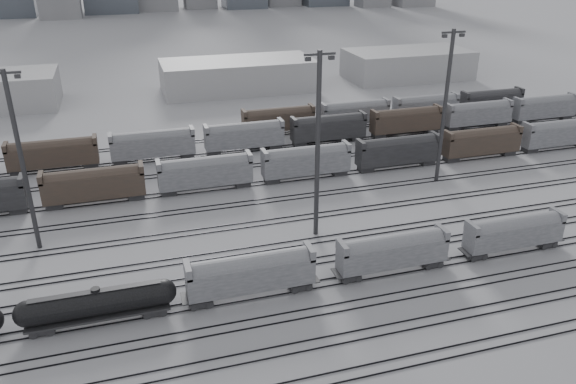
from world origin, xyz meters
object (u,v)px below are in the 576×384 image
object	(u,v)px
hopper_car_c	(514,231)
light_mast_c	(318,143)
tank_car_b	(98,304)
hopper_car_b	(393,250)
hopper_car_a	(251,272)

from	to	relation	value
hopper_car_c	light_mast_c	distance (m)	27.60
light_mast_c	tank_car_b	bearing A→B (deg)	-157.25
tank_car_b	hopper_car_c	size ratio (longest dim) A/B	1.22
hopper_car_b	light_mast_c	distance (m)	16.63
hopper_car_a	hopper_car_b	bearing A→B (deg)	0.00
hopper_car_a	hopper_car_c	distance (m)	34.61
hopper_car_c	tank_car_b	bearing A→B (deg)	180.00
hopper_car_c	light_mast_c	size ratio (longest dim) A/B	0.54
tank_car_b	hopper_car_c	xyz separation A→B (m)	(51.06, 0.00, 0.62)
hopper_car_a	light_mast_c	world-z (taller)	light_mast_c
hopper_car_c	light_mast_c	bearing A→B (deg)	152.32
tank_car_b	hopper_car_a	size ratio (longest dim) A/B	1.13
tank_car_b	hopper_car_b	distance (m)	33.92
hopper_car_b	hopper_car_c	bearing A→B (deg)	0.00
hopper_car_a	hopper_car_c	size ratio (longest dim) A/B	1.08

